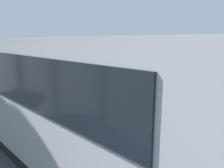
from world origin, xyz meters
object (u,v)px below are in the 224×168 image
Objects in this scene: spectator_centre at (86,90)px; traffic_cone at (126,94)px; parked_motorcycle_silver at (155,128)px; stunt_motorcycle at (105,76)px; tour_bus at (48,94)px; spectator_far_left at (119,96)px; spectator_left at (96,93)px.

spectator_centre is 2.81m from traffic_cone.
parked_motorcycle_silver is 6.90m from stunt_motorcycle.
traffic_cone is (3.59, -3.23, -0.18)m from parked_motorcycle_silver.
parked_motorcycle_silver is (-2.23, -2.30, -1.16)m from tour_bus.
traffic_cone is at bearing -41.90° from parked_motorcycle_silver.
spectator_centre is 2.75× the size of traffic_cone.
tour_bus is 5.31× the size of stunt_motorcycle.
spectator_far_left reaches higher than spectator_centre.
stunt_motorcycle is (3.46, -6.17, -0.68)m from tour_bus.
spectator_left is at bearing 9.22° from spectator_far_left.
spectator_far_left reaches higher than stunt_motorcycle.
stunt_motorcycle is (2.80, -3.58, -0.09)m from spectator_left.
spectator_far_left is 0.89× the size of parked_motorcycle_silver.
tour_bus is at bearing 45.86° from parked_motorcycle_silver.
parked_motorcycle_silver is 1.01× the size of stunt_motorcycle.
tour_bus reaches higher than stunt_motorcycle.
stunt_motorcycle is (5.69, -3.87, 0.48)m from parked_motorcycle_silver.
spectator_far_left is 0.90× the size of stunt_motorcycle.
stunt_motorcycle is at bearing -41.46° from spectator_far_left.
spectator_far_left reaches higher than parked_motorcycle_silver.
spectator_left is 4.55m from stunt_motorcycle.
spectator_centre is at bearing -7.79° from parked_motorcycle_silver.
spectator_left is at bearing -75.71° from tour_bus.
spectator_left reaches higher than spectator_centre.
spectator_centre is at bearing -14.74° from spectator_left.
parked_motorcycle_silver is at bearing 145.75° from stunt_motorcycle.
tour_bus is 16.91× the size of traffic_cone.
traffic_cone is (0.70, -2.93, -0.75)m from spectator_left.
parked_motorcycle_silver is at bearing 172.21° from spectator_centre.
stunt_motorcycle is at bearing -59.61° from spectator_centre.
traffic_cone is (-2.09, 0.65, -0.66)m from stunt_motorcycle.
spectator_left is (1.06, 0.17, -0.02)m from spectator_far_left.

